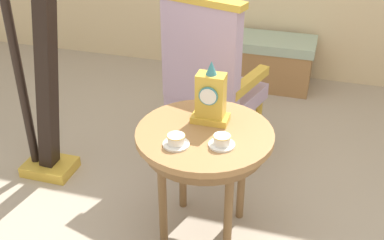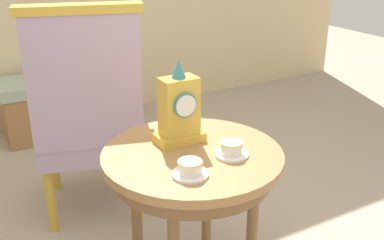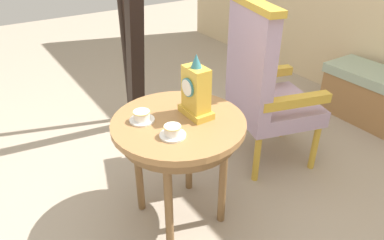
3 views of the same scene
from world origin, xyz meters
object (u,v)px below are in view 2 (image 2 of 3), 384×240
teacup_left (190,169)px  armchair (88,112)px  mantel_clock (179,110)px  side_table (192,170)px  window_bench (63,104)px  teacup_right (232,150)px

teacup_left → armchair: (-0.07, 0.92, -0.09)m
mantel_clock → armchair: 0.71m
mantel_clock → armchair: bearing=104.7°
side_table → armchair: (-0.17, 0.76, 0.02)m
armchair → window_bench: size_ratio=1.26×
window_bench → armchair: bearing=-97.6°
side_table → window_bench: bearing=90.3°
teacup_right → armchair: size_ratio=0.11×
teacup_right → window_bench: bearing=93.4°
teacup_left → window_bench: bearing=87.7°
side_table → teacup_right: size_ratio=5.46×
teacup_left → window_bench: 2.18m
mantel_clock → teacup_left: bearing=-110.6°
teacup_left → teacup_right: bearing=15.3°
mantel_clock → window_bench: 1.95m
armchair → window_bench: (0.16, 1.21, -0.37)m
window_bench → teacup_left: bearing=-92.3°
mantel_clock → side_table: bearing=-90.6°
side_table → armchair: 0.78m
armchair → teacup_left: bearing=-85.5°
mantel_clock → window_bench: (-0.01, 1.86, -0.57)m
window_bench → teacup_right: bearing=-86.6°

